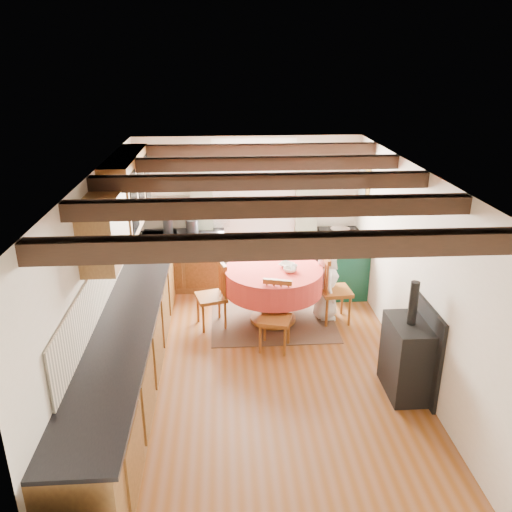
{
  "coord_description": "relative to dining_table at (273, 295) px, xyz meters",
  "views": [
    {
      "loc": [
        -0.42,
        -5.4,
        3.56
      ],
      "look_at": [
        0.0,
        0.8,
        1.15
      ],
      "focal_mm": 36.3,
      "sensor_mm": 36.0,
      "label": 1
    }
  ],
  "objects": [
    {
      "name": "floor",
      "position": [
        -0.27,
        -1.15,
        -0.41
      ],
      "size": [
        3.6,
        5.5,
        0.0
      ],
      "primitive_type": "cube",
      "color": "brown",
      "rests_on": "ground"
    },
    {
      "name": "ceiling",
      "position": [
        -0.27,
        -1.15,
        1.99
      ],
      "size": [
        3.6,
        5.5,
        0.0
      ],
      "primitive_type": "cube",
      "color": "white",
      "rests_on": "ground"
    },
    {
      "name": "wall_back",
      "position": [
        -0.27,
        1.6,
        0.79
      ],
      "size": [
        3.6,
        0.0,
        2.4
      ],
      "primitive_type": "cube",
      "color": "silver",
      "rests_on": "ground"
    },
    {
      "name": "wall_front",
      "position": [
        -0.27,
        -3.9,
        0.79
      ],
      "size": [
        3.6,
        0.0,
        2.4
      ],
      "primitive_type": "cube",
      "color": "silver",
      "rests_on": "ground"
    },
    {
      "name": "wall_left",
      "position": [
        -2.07,
        -1.15,
        0.79
      ],
      "size": [
        0.0,
        5.5,
        2.4
      ],
      "primitive_type": "cube",
      "color": "silver",
      "rests_on": "ground"
    },
    {
      "name": "wall_right",
      "position": [
        1.53,
        -1.15,
        0.79
      ],
      "size": [
        0.0,
        5.5,
        2.4
      ],
      "primitive_type": "cube",
      "color": "silver",
      "rests_on": "ground"
    },
    {
      "name": "beam_a",
      "position": [
        -0.27,
        -3.15,
        1.9
      ],
      "size": [
        3.6,
        0.16,
        0.16
      ],
      "primitive_type": "cube",
      "color": "#331F15",
      "rests_on": "ceiling"
    },
    {
      "name": "beam_b",
      "position": [
        -0.27,
        -2.15,
        1.9
      ],
      "size": [
        3.6,
        0.16,
        0.16
      ],
      "primitive_type": "cube",
      "color": "#331F15",
      "rests_on": "ceiling"
    },
    {
      "name": "beam_c",
      "position": [
        -0.27,
        -1.15,
        1.9
      ],
      "size": [
        3.6,
        0.16,
        0.16
      ],
      "primitive_type": "cube",
      "color": "#331F15",
      "rests_on": "ceiling"
    },
    {
      "name": "beam_d",
      "position": [
        -0.27,
        -0.15,
        1.9
      ],
      "size": [
        3.6,
        0.16,
        0.16
      ],
      "primitive_type": "cube",
      "color": "#331F15",
      "rests_on": "ceiling"
    },
    {
      "name": "beam_e",
      "position": [
        -0.27,
        0.85,
        1.9
      ],
      "size": [
        3.6,
        0.16,
        0.16
      ],
      "primitive_type": "cube",
      "color": "#331F15",
      "rests_on": "ceiling"
    },
    {
      "name": "splash_left",
      "position": [
        -2.05,
        -0.85,
        0.79
      ],
      "size": [
        0.02,
        4.5,
        0.55
      ],
      "primitive_type": "cube",
      "color": "beige",
      "rests_on": "wall_left"
    },
    {
      "name": "splash_back",
      "position": [
        -1.27,
        1.58,
        0.79
      ],
      "size": [
        1.4,
        0.02,
        0.55
      ],
      "primitive_type": "cube",
      "color": "beige",
      "rests_on": "wall_back"
    },
    {
      "name": "base_cabinet_left",
      "position": [
        -1.77,
        -1.15,
        0.03
      ],
      "size": [
        0.6,
        5.3,
        0.88
      ],
      "primitive_type": "cube",
      "color": "brown",
      "rests_on": "floor"
    },
    {
      "name": "base_cabinet_back",
      "position": [
        -1.32,
        1.3,
        0.03
      ],
      "size": [
        1.3,
        0.6,
        0.88
      ],
      "primitive_type": "cube",
      "color": "brown",
      "rests_on": "floor"
    },
    {
      "name": "worktop_left",
      "position": [
        -1.75,
        -1.15,
        0.49
      ],
      "size": [
        0.64,
        5.3,
        0.04
      ],
      "primitive_type": "cube",
      "color": "black",
      "rests_on": "base_cabinet_left"
    },
    {
      "name": "worktop_back",
      "position": [
        -1.32,
        1.28,
        0.49
      ],
      "size": [
        1.3,
        0.64,
        0.04
      ],
      "primitive_type": "cube",
      "color": "black",
      "rests_on": "base_cabinet_back"
    },
    {
      "name": "wall_cabinet_glass",
      "position": [
        -1.9,
        0.05,
        1.54
      ],
      "size": [
        0.34,
        1.8,
        0.9
      ],
      "primitive_type": "cube",
      "color": "brown",
      "rests_on": "wall_left"
    },
    {
      "name": "wall_cabinet_solid",
      "position": [
        -1.9,
        -1.45,
        1.49
      ],
      "size": [
        0.34,
        0.9,
        0.7
      ],
      "primitive_type": "cube",
      "color": "brown",
      "rests_on": "wall_left"
    },
    {
      "name": "window_frame",
      "position": [
        -0.17,
        1.59,
        1.19
      ],
      "size": [
        1.34,
        0.03,
        1.54
      ],
      "primitive_type": "cube",
      "color": "white",
      "rests_on": "wall_back"
    },
    {
      "name": "window_pane",
      "position": [
        -0.17,
        1.59,
        1.19
      ],
      "size": [
        1.2,
        0.01,
        1.4
      ],
      "primitive_type": "cube",
      "color": "white",
      "rests_on": "wall_back"
    },
    {
      "name": "curtain_left",
      "position": [
        -1.02,
        1.5,
        0.69
      ],
      "size": [
        0.35,
        0.1,
        2.1
      ],
      "primitive_type": "cube",
      "color": "#A9BB9E",
      "rests_on": "wall_back"
    },
    {
      "name": "curtain_right",
      "position": [
        0.68,
        1.5,
        0.69
      ],
      "size": [
        0.35,
        0.1,
        2.1
      ],
      "primitive_type": "cube",
      "color": "#A9BB9E",
      "rests_on": "wall_back"
    },
    {
      "name": "curtain_rod",
      "position": [
        -0.17,
        1.5,
        1.79
      ],
      "size": [
        2.0,
        0.03,
        0.03
      ],
      "primitive_type": "cylinder",
      "rotation": [
        0.0,
        1.57,
        0.0
      ],
      "color": "black",
      "rests_on": "wall_back"
    },
    {
      "name": "wall_picture",
      "position": [
        1.5,
        1.15,
        1.29
      ],
      "size": [
        0.04,
        0.5,
        0.6
      ],
      "primitive_type": "cube",
      "color": "gold",
      "rests_on": "wall_right"
    },
    {
      "name": "wall_plate",
      "position": [
        0.78,
        1.57,
        1.29
      ],
      "size": [
        0.3,
        0.02,
        0.3
      ],
      "primitive_type": "cylinder",
      "rotation": [
        1.57,
        0.0,
        0.0
      ],
      "color": "silver",
      "rests_on": "wall_back"
    },
    {
      "name": "rug",
      "position": [
        0.0,
        0.0,
        -0.4
      ],
      "size": [
        1.75,
        1.36,
        0.01
      ],
      "primitive_type": "cube",
      "color": "#4E3932",
      "rests_on": "floor"
    },
    {
      "name": "dining_table",
      "position": [
        0.0,
        0.0,
        0.0
      ],
      "size": [
        1.36,
        1.36,
        0.82
      ],
      "primitive_type": null,
      "color": "#BC3331",
      "rests_on": "floor"
    },
    {
      "name": "chair_near",
      "position": [
        -0.05,
        -0.73,
        0.05
      ],
      "size": [
        0.49,
        0.5,
        0.91
      ],
      "primitive_type": null,
      "rotation": [
        0.0,
        0.0,
        -0.28
      ],
      "color": "brown",
      "rests_on": "floor"
    },
    {
      "name": "chair_left",
      "position": [
        -0.87,
        -0.05,
        0.06
      ],
      "size": [
        0.52,
        0.5,
        0.95
      ],
      "primitive_type": null,
      "rotation": [
        0.0,
        0.0,
        -1.31
      ],
      "color": "brown",
      "rests_on": "floor"
    },
    {
      "name": "chair_right",
      "position": [
        0.88,
        -0.02,
        0.09
      ],
      "size": [
        0.49,
        0.47,
        1.01
      ],
      "primitive_type": null,
      "rotation": [
        0.0,
        0.0,
        1.65
      ],
      "color": "brown",
      "rests_on": "floor"
    },
    {
      "name": "aga_range",
      "position": [
        1.2,
        1.04,
        0.06
      ],
      "size": [
        0.66,
        1.01,
        0.93
      ],
      "primitive_type": null,
      "color": "#0E3C2B",
      "rests_on": "floor"
    },
    {
      "name": "cast_iron_stove",
      "position": [
        1.31,
        -1.74,
        0.27
      ],
      "size": [
        0.41,
        0.68,
        1.36
      ],
      "primitive_type": null,
      "color": "black",
      "rests_on": "floor"
    },
    {
      "name": "child_far",
      "position": [
        0.03,
        0.7,
        0.1
      ],
      "size": [
        0.37,
        0.24,
        1.02
      ],
      "primitive_type": "imported",
      "rotation": [
        0.0,
        0.0,
        3.14
      ],
      "color": "#434877",
      "rests_on": "floor"
    },
    {
      "name": "child_right",
      "position": [
        0.77,
        0.09,
        0.14
      ],
      "size": [
        0.36,
        0.55,
        1.1
      ],
      "primitive_type": "imported",
      "rotation": [
        0.0,
        0.0,
        1.54
      ],
      "color": "white",
      "rests_on": "floor"
    },
    {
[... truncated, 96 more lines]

